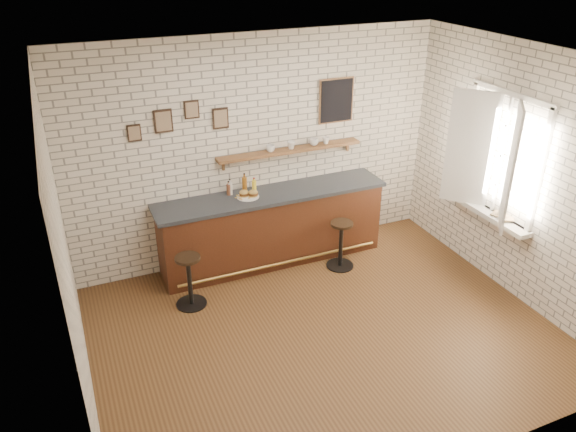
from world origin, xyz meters
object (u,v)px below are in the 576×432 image
bitters_bottle_amber (245,185)px  condiment_bottle_yellow (254,185)px  bitters_bottle_white (230,188)px  shelf_cup_b (291,145)px  shelf_cup_d (326,140)px  ciabatta_sandwich (249,193)px  sandwich_plate (248,197)px  bar_stool_left (189,279)px  bitters_bottle_brown (229,189)px  shelf_cup_c (314,142)px  book_lower (499,218)px  book_upper (500,217)px  bar_counter (272,227)px  shelf_cup_a (271,148)px  bar_stool_right (341,243)px

bitters_bottle_amber → condiment_bottle_yellow: (0.13, 0.00, -0.03)m
bitters_bottle_white → condiment_bottle_yellow: (0.33, 0.00, -0.01)m
bitters_bottle_white → shelf_cup_b: bearing=2.3°
shelf_cup_d → shelf_cup_b: bearing=156.7°
ciabatta_sandwich → shelf_cup_b: bearing=16.4°
condiment_bottle_yellow → sandwich_plate: bearing=-131.8°
bitters_bottle_white → bar_stool_left: bitters_bottle_white is taller
bitters_bottle_brown → shelf_cup_c: shelf_cup_c is taller
book_lower → shelf_cup_b: bearing=112.8°
bitters_bottle_brown → book_upper: bearing=-32.4°
bar_counter → ciabatta_sandwich: size_ratio=12.44×
shelf_cup_a → shelf_cup_c: 0.62m
bar_stool_right → shelf_cup_b: 1.45m
bar_counter → sandwich_plate: sandwich_plate is taller
bar_stool_left → ciabatta_sandwich: bearing=30.7°
bitters_bottle_amber → bitters_bottle_white: bearing=-180.0°
bitters_bottle_amber → bar_stool_right: bearing=-32.0°
bitters_bottle_brown → bitters_bottle_amber: bitters_bottle_amber is taller
shelf_cup_b → shelf_cup_d: bearing=-66.0°
bar_stool_left → book_lower: size_ratio=2.85×
bar_counter → bitters_bottle_brown: size_ratio=16.02×
shelf_cup_c → shelf_cup_d: (0.18, 0.00, -0.00)m
bar_counter → shelf_cup_b: (0.36, 0.20, 1.04)m
bitters_bottle_brown → bar_stool_right: bearing=-27.6°
condiment_bottle_yellow → shelf_cup_a: 0.53m
bar_stool_left → shelf_cup_b: (1.66, 0.78, 1.19)m
bar_counter → sandwich_plate: bearing=179.9°
bitters_bottle_white → book_upper: bearing=-32.5°
bitters_bottle_amber → shelf_cup_d: 1.26m
bitters_bottle_brown → shelf_cup_b: 1.01m
bar_stool_left → condiment_bottle_yellow: bearing=33.8°
book_lower → book_upper: 0.03m
bitters_bottle_brown → book_lower: (2.85, -1.79, -0.15)m
shelf_cup_d → book_upper: (1.45, -1.84, -0.58)m
shelf_cup_d → bar_counter: bearing=169.7°
bar_stool_left → shelf_cup_d: (2.17, 0.78, 1.19)m
shelf_cup_b → shelf_cup_d: 0.51m
bitters_bottle_amber → shelf_cup_a: size_ratio=2.30×
book_upper → shelf_cup_a: bearing=171.3°
bitters_bottle_amber → shelf_cup_c: bearing=2.0°
bar_stool_left → shelf_cup_a: size_ratio=5.84×
sandwich_plate → shelf_cup_c: (1.02, 0.20, 0.53)m
sandwich_plate → bitters_bottle_white: 0.26m
bitters_bottle_white → shelf_cup_d: bearing=1.4°
bar_stool_right → book_lower: book_lower is taller
bitters_bottle_amber → shelf_cup_a: 0.57m
bar_stool_left → shelf_cup_c: bearing=21.4°
bar_stool_right → shelf_cup_d: 1.39m
bitters_bottle_amber → condiment_bottle_yellow: bitters_bottle_amber is taller
bitters_bottle_brown → shelf_cup_b: (0.89, 0.03, 0.46)m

